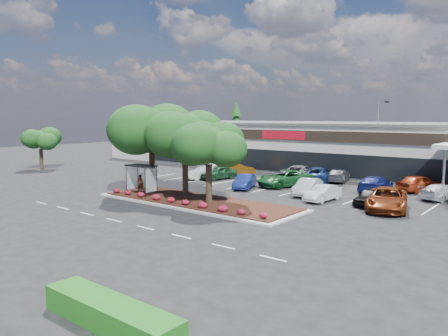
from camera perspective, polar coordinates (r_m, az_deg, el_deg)
The scene contains 30 objects.
ground at distance 31.72m, azimuth -5.70°, elevation -6.14°, with size 160.00×160.00×0.00m, color black.
retail_store at distance 60.08m, azimuth 17.66°, elevation 2.71°, with size 80.40×25.20×6.25m.
landscape_island at distance 35.88m, azimuth -3.49°, elevation -4.40°, with size 18.00×6.00×0.26m.
lane_markings at distance 39.74m, azimuth 4.78°, elevation -3.49°, with size 33.12×20.06×0.01m.
shrub_row at distance 34.32m, azimuth -5.86°, elevation -4.28°, with size 17.00×0.80×0.50m, color maroon, non-canonical shape.
bus_shelter at distance 38.73m, azimuth -10.59°, elevation -0.41°, with size 2.75×1.55×2.59m.
island_tree_west at distance 39.94m, azimuth -9.42°, elevation 2.57°, with size 7.20×7.20×7.89m, color #163C12, non-canonical shape.
island_tree_mid at distance 37.92m, azimuth -5.10°, elevation 1.98°, with size 6.60×6.60×7.32m, color #163C12, non-canonical shape.
island_tree_east at distance 34.17m, azimuth -2.01°, elevation 0.79°, with size 5.80×5.80×6.50m, color #163C12, non-canonical shape.
hedge_south_east at distance 15.93m, azimuth -14.60°, elevation -17.99°, with size 6.00×1.30×0.90m, color #185517.
tree_west_far at distance 63.45m, azimuth -22.81°, elevation 2.39°, with size 4.80×4.80×5.61m, color #163C12, non-canonical shape.
conifer_north_west at distance 85.47m, azimuth 1.61°, elevation 5.38°, with size 4.40×4.40×10.00m, color #163C12.
person_waiting at distance 39.52m, azimuth -10.85°, elevation -2.02°, with size 0.62×0.41×1.70m, color #594C47.
light_pole at distance 53.10m, azimuth 19.45°, elevation 2.98°, with size 1.43×0.50×8.89m.
car_0 at distance 49.40m, azimuth -2.60°, elevation -0.62°, with size 1.52×4.35×1.43m, color silver.
car_1 at distance 49.12m, azimuth -0.71°, elevation -0.61°, with size 1.80×4.47×1.52m, color #1C4927.
car_2 at distance 42.93m, azimuth 2.72°, elevation -1.78°, with size 1.47×4.22×1.39m, color navy.
car_3 at distance 44.57m, azimuth 7.94°, elevation -1.33°, with size 2.77×6.01×1.67m, color #195726.
car_4 at distance 39.94m, azimuth 10.86°, elevation -2.46°, with size 1.58×4.54×1.49m, color #A8ADB4.
car_5 at distance 37.56m, azimuth 12.76°, elevation -3.21°, with size 1.42×4.07×1.34m, color silver.
car_6 at distance 36.81m, azimuth 18.53°, elevation -3.58°, with size 1.61×4.00×1.36m, color black.
car_7 at distance 35.30m, azimuth 20.51°, elevation -3.81°, with size 2.81×6.09×1.69m, color maroon.
car_9 at distance 53.50m, azimuth -0.28°, elevation 0.04°, with size 2.23×5.48×1.59m, color slate.
car_10 at distance 52.23m, azimuth 1.59°, elevation -0.18°, with size 1.59×4.55×1.50m, color #62370B.
car_11 at distance 48.94m, azimuth 9.91°, elevation -0.62°, with size 2.85×6.18×1.72m, color slate.
car_12 at distance 48.21m, azimuth 12.20°, elevation -0.83°, with size 2.72×5.90×1.64m, color navy.
car_13 at distance 48.98m, azimuth 14.74°, elevation -0.92°, with size 1.97×4.84×1.40m, color #4C4D53.
car_14 at distance 43.39m, azimuth 19.16°, elevation -1.97°, with size 2.11×5.20×1.51m, color navy.
car_15 at distance 44.97m, azimuth 24.15°, elevation -1.84°, with size 1.89×4.70×1.60m, color #983013.
car_16 at distance 41.46m, azimuth 26.59°, elevation -2.83°, with size 1.89×4.64×1.35m, color silver.
Camera 1 is at (21.75, -21.99, 7.06)m, focal length 35.00 mm.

